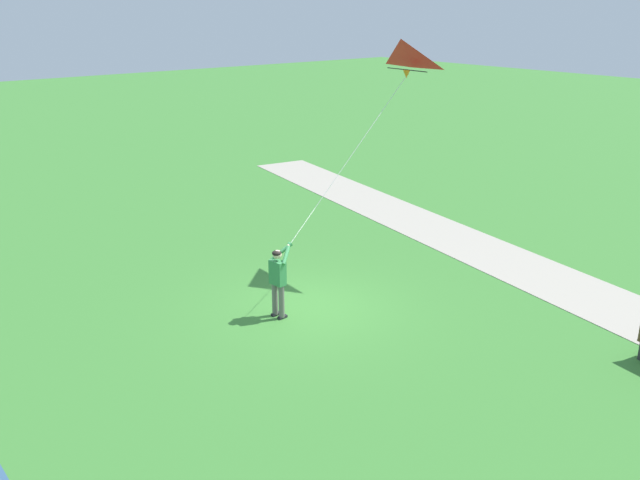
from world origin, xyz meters
TOP-DOWN VIEW (x-y plane):
  - ground_plane at (0.00, 0.00)m, footprint 120.00×120.00m
  - walkway_path at (-6.40, 2.00)m, footprint 7.54×31.97m
  - person_kite_flyer at (0.89, -0.09)m, footprint 0.62×0.52m
  - flying_kite at (-3.51, -0.63)m, footprint 4.39×1.63m

SIDE VIEW (x-z plane):
  - ground_plane at x=0.00m, z-range 0.00..0.00m
  - walkway_path at x=-6.40m, z-range 0.00..0.02m
  - person_kite_flyer at x=0.89m, z-range 0.13..1.96m
  - flying_kite at x=-3.51m, z-range 3.56..8.12m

